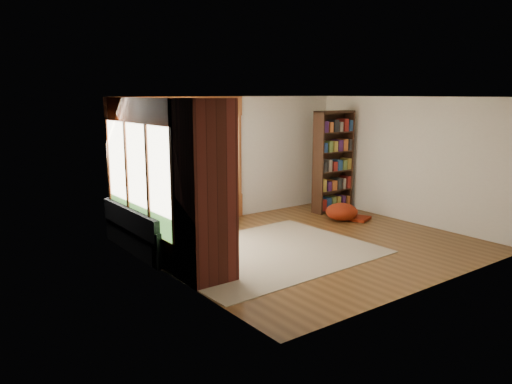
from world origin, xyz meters
TOP-DOWN VIEW (x-y plane):
  - floor at (0.00, 0.00)m, footprint 5.50×5.50m
  - ceiling at (0.00, 0.00)m, footprint 5.50×5.50m
  - wall_back at (0.00, 2.50)m, footprint 5.50×0.04m
  - wall_front at (0.00, -2.50)m, footprint 5.50×0.04m
  - wall_left at (-2.75, 0.00)m, footprint 0.04×5.00m
  - wall_right at (2.75, 0.00)m, footprint 0.04×5.00m
  - windows_back at (-1.20, 2.47)m, footprint 2.82×0.10m
  - windows_left at (-2.72, 1.20)m, footprint 0.10×2.62m
  - roller_blind at (-2.69, 2.03)m, footprint 0.03×0.72m
  - brick_chimney at (-2.40, -0.35)m, footprint 0.70×0.70m
  - sectional_sofa at (-1.95, 1.70)m, footprint 2.20×2.20m
  - area_rug at (-0.97, 0.07)m, footprint 3.70×2.88m
  - bookshelf at (2.14, 1.61)m, footprint 0.98×0.33m
  - pouf at (1.70, 0.88)m, footprint 0.87×0.87m
  - dog_tan at (-1.74, 1.94)m, footprint 0.89×0.94m
  - dog_brindle at (-2.06, 0.95)m, footprint 0.54×0.82m
  - throw_pillows at (-1.92, 1.85)m, footprint 1.98×1.68m

SIDE VIEW (x-z plane):
  - floor at x=0.00m, z-range 0.00..0.00m
  - area_rug at x=-0.97m, z-range 0.00..0.01m
  - pouf at x=1.70m, z-range 0.01..0.38m
  - sectional_sofa at x=-1.95m, z-range -0.10..0.70m
  - dog_brindle at x=-2.06m, z-range 0.54..0.97m
  - dog_tan at x=-1.74m, z-range 0.54..1.00m
  - throw_pillows at x=-1.92m, z-range 0.55..1.00m
  - bookshelf at x=2.14m, z-range 0.00..2.29m
  - wall_back at x=0.00m, z-range 0.00..2.60m
  - wall_front at x=0.00m, z-range 0.00..2.60m
  - wall_left at x=-2.75m, z-range 0.00..2.60m
  - wall_right at x=2.75m, z-range 0.00..2.60m
  - brick_chimney at x=-2.40m, z-range 0.00..2.60m
  - windows_back at x=-1.20m, z-range 0.40..2.30m
  - windows_left at x=-2.72m, z-range 0.40..2.30m
  - roller_blind at x=-2.69m, z-range 1.30..2.20m
  - ceiling at x=0.00m, z-range 2.60..2.60m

